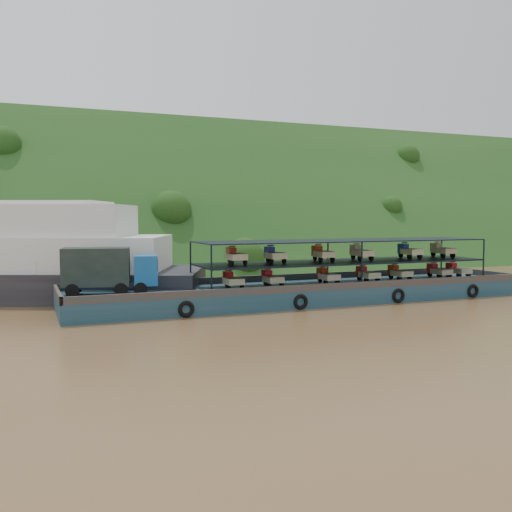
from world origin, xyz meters
name	(u,v)px	position (x,y,z in m)	size (l,w,h in m)	color
ground	(295,300)	(0.00, 0.00, 0.00)	(160.00, 160.00, 0.00)	brown
hillside	(177,263)	(0.00, 36.00, 0.00)	(140.00, 28.00, 28.00)	#163914
cargo_barge	(293,287)	(-0.61, -0.91, 1.08)	(35.00, 7.18, 4.54)	#143746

